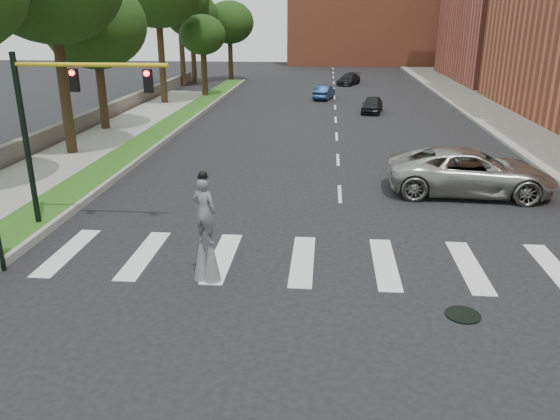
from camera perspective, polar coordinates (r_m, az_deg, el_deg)
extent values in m
plane|color=black|center=(16.44, 6.73, -6.90)|extent=(160.00, 160.00, 0.00)
cube|color=#234F16|center=(37.07, -12.30, 8.01)|extent=(2.00, 60.00, 0.25)
cube|color=gray|center=(36.77, -10.72, 8.05)|extent=(0.20, 60.00, 0.28)
cube|color=gray|center=(29.23, -23.58, 3.68)|extent=(4.00, 60.00, 0.18)
cube|color=gray|center=(42.45, 23.16, 8.27)|extent=(5.00, 90.00, 0.18)
cube|color=#5A554D|center=(40.75, -19.03, 9.03)|extent=(0.50, 56.00, 1.10)
cylinder|color=black|center=(15.09, 18.56, -10.35)|extent=(0.90, 0.90, 0.04)
cube|color=#B8583A|center=(92.96, 9.66, 20.41)|extent=(26.00, 14.00, 18.00)
cylinder|color=black|center=(20.94, -24.97, 6.22)|extent=(0.20, 0.20, 6.20)
cylinder|color=gold|center=(19.39, -19.24, 14.14)|extent=(5.20, 0.14, 0.14)
cube|color=black|center=(19.69, -20.71, 12.57)|extent=(0.28, 0.18, 0.75)
cylinder|color=#FF0C0C|center=(19.57, -20.93, 13.25)|extent=(0.18, 0.06, 0.18)
cube|color=black|center=(18.76, -13.62, 12.97)|extent=(0.28, 0.18, 0.75)
cylinder|color=#FF0C0C|center=(18.64, -13.78, 13.69)|extent=(0.18, 0.06, 0.18)
cylinder|color=black|center=(15.94, -7.15, -5.46)|extent=(0.07, 0.07, 1.17)
cylinder|color=black|center=(16.10, -8.13, -5.25)|extent=(0.07, 0.07, 1.17)
cone|color=#5B5B60|center=(15.88, -7.18, -4.98)|extent=(0.52, 0.52, 1.46)
cone|color=#5B5B60|center=(16.04, -8.16, -4.77)|extent=(0.52, 0.52, 1.46)
imported|color=#5B5B60|center=(15.43, -7.90, -0.09)|extent=(0.83, 0.68, 1.96)
sphere|color=black|center=(15.12, -8.09, 3.62)|extent=(0.26, 0.26, 0.26)
cylinder|color=black|center=(15.13, -8.08, 3.44)|extent=(0.34, 0.34, 0.02)
cube|color=gold|center=(15.37, -7.72, 1.96)|extent=(0.22, 0.05, 0.10)
imported|color=#A2A099|center=(24.92, 19.26, 3.79)|extent=(7.16, 3.60, 1.94)
imported|color=black|center=(44.88, 9.61, 10.81)|extent=(2.11, 3.92, 1.27)
imported|color=navy|center=(51.82, 4.64, 12.15)|extent=(2.10, 3.99, 1.25)
imported|color=black|center=(63.31, 7.19, 13.40)|extent=(3.15, 4.54, 1.22)
cylinder|color=black|center=(31.99, -21.61, 11.59)|extent=(0.56, 0.56, 7.15)
cylinder|color=black|center=(38.56, -18.11, 11.65)|extent=(0.56, 0.56, 5.17)
ellipsoid|color=black|center=(38.27, -18.80, 17.89)|extent=(6.51, 6.51, 5.53)
cylinder|color=black|center=(49.23, -12.25, 15.13)|extent=(0.56, 0.56, 7.62)
cylinder|color=black|center=(62.15, -10.20, 15.99)|extent=(0.56, 0.56, 7.38)
cylinder|color=black|center=(52.85, -7.92, 14.03)|extent=(0.56, 0.56, 4.64)
ellipsoid|color=black|center=(52.64, -8.09, 17.67)|extent=(4.19, 4.19, 3.56)
cylinder|color=black|center=(67.13, -5.19, 15.52)|extent=(0.56, 0.56, 5.19)
ellipsoid|color=black|center=(66.97, -5.30, 18.94)|extent=(5.65, 5.65, 4.81)
cylinder|color=black|center=(64.89, -9.03, 15.60)|extent=(0.56, 0.56, 6.03)
ellipsoid|color=black|center=(64.75, -9.25, 19.54)|extent=(5.81, 5.81, 4.93)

